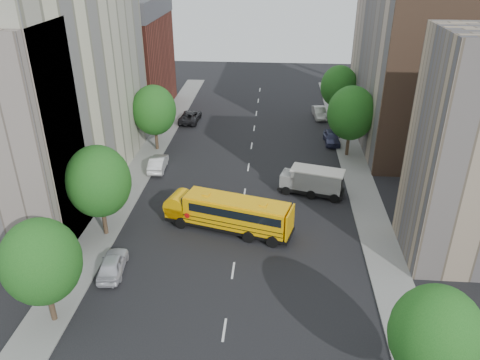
# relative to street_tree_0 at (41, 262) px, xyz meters

# --- Properties ---
(ground) EXTENTS (120.00, 120.00, 0.00)m
(ground) POSITION_rel_street_tree_0_xyz_m (11.00, 14.00, -4.64)
(ground) COLOR black
(ground) RESTS_ON ground
(sidewalk_left) EXTENTS (3.00, 80.00, 0.12)m
(sidewalk_left) POSITION_rel_street_tree_0_xyz_m (-0.50, 19.00, -4.58)
(sidewalk_left) COLOR slate
(sidewalk_left) RESTS_ON ground
(sidewalk_right) EXTENTS (3.00, 80.00, 0.12)m
(sidewalk_right) POSITION_rel_street_tree_0_xyz_m (22.50, 19.00, -4.58)
(sidewalk_right) COLOR slate
(sidewalk_right) RESTS_ON ground
(lane_markings) EXTENTS (0.15, 64.00, 0.01)m
(lane_markings) POSITION_rel_street_tree_0_xyz_m (11.00, 24.00, -4.64)
(lane_markings) COLOR silver
(lane_markings) RESTS_ON ground
(building_left_cream) EXTENTS (10.00, 26.00, 20.00)m
(building_left_cream) POSITION_rel_street_tree_0_xyz_m (-7.00, 20.00, 5.36)
(building_left_cream) COLOR beige
(building_left_cream) RESTS_ON ground
(building_left_redbrick) EXTENTS (10.00, 15.00, 13.00)m
(building_left_redbrick) POSITION_rel_street_tree_0_xyz_m (-7.00, 42.00, 1.86)
(building_left_redbrick) COLOR maroon
(building_left_redbrick) RESTS_ON ground
(building_right_far) EXTENTS (10.00, 22.00, 18.00)m
(building_right_far) POSITION_rel_street_tree_0_xyz_m (29.00, 34.00, 4.36)
(building_right_far) COLOR tan
(building_right_far) RESTS_ON ground
(building_right_sidewall) EXTENTS (10.10, 0.30, 18.00)m
(building_right_sidewall) POSITION_rel_street_tree_0_xyz_m (29.00, 23.00, 4.36)
(building_right_sidewall) COLOR brown
(building_right_sidewall) RESTS_ON ground
(street_tree_0) EXTENTS (4.80, 4.80, 7.41)m
(street_tree_0) POSITION_rel_street_tree_0_xyz_m (0.00, 0.00, 0.00)
(street_tree_0) COLOR #38281C
(street_tree_0) RESTS_ON ground
(street_tree_1) EXTENTS (5.12, 5.12, 7.90)m
(street_tree_1) POSITION_rel_street_tree_0_xyz_m (0.00, 10.00, 0.31)
(street_tree_1) COLOR #38281C
(street_tree_1) RESTS_ON ground
(street_tree_2) EXTENTS (4.99, 4.99, 7.71)m
(street_tree_2) POSITION_rel_street_tree_0_xyz_m (0.00, 28.00, 0.19)
(street_tree_2) COLOR #38281C
(street_tree_2) RESTS_ON ground
(street_tree_3) EXTENTS (4.61, 4.61, 7.11)m
(street_tree_3) POSITION_rel_street_tree_0_xyz_m (22.00, -4.00, -0.19)
(street_tree_3) COLOR #38281C
(street_tree_3) RESTS_ON ground
(street_tree_4) EXTENTS (5.25, 5.25, 8.10)m
(street_tree_4) POSITION_rel_street_tree_0_xyz_m (22.00, 28.00, 0.43)
(street_tree_4) COLOR #38281C
(street_tree_4) RESTS_ON ground
(street_tree_5) EXTENTS (4.86, 4.86, 7.51)m
(street_tree_5) POSITION_rel_street_tree_0_xyz_m (22.00, 40.00, 0.06)
(street_tree_5) COLOR #38281C
(street_tree_5) RESTS_ON ground
(school_bus) EXTENTS (11.09, 5.25, 3.06)m
(school_bus) POSITION_rel_street_tree_0_xyz_m (10.03, 11.59, -2.93)
(school_bus) COLOR black
(school_bus) RESTS_ON ground
(safari_truck) EXTENTS (6.53, 3.69, 2.65)m
(safari_truck) POSITION_rel_street_tree_0_xyz_m (17.47, 18.45, -3.24)
(safari_truck) COLOR black
(safari_truck) RESTS_ON ground
(parked_car_0) EXTENTS (2.11, 4.38, 1.44)m
(parked_car_0) POSITION_rel_street_tree_0_xyz_m (2.20, 5.13, -3.92)
(parked_car_0) COLOR silver
(parked_car_0) RESTS_ON ground
(parked_car_1) EXTENTS (1.80, 4.55, 1.47)m
(parked_car_1) POSITION_rel_street_tree_0_xyz_m (1.40, 22.69, -3.91)
(parked_car_1) COLOR silver
(parked_car_1) RESTS_ON ground
(parked_car_2) EXTENTS (2.63, 5.36, 1.46)m
(parked_car_2) POSITION_rel_street_tree_0_xyz_m (2.20, 37.86, -3.91)
(parked_car_2) COLOR black
(parked_car_2) RESTS_ON ground
(parked_car_4) EXTENTS (1.93, 4.34, 1.45)m
(parked_car_4) POSITION_rel_street_tree_0_xyz_m (20.60, 31.58, -3.92)
(parked_car_4) COLOR #313456
(parked_car_4) RESTS_ON ground
(parked_car_5) EXTENTS (1.94, 4.54, 1.46)m
(parked_car_5) POSITION_rel_street_tree_0_xyz_m (19.80, 40.92, -3.91)
(parked_car_5) COLOR #9F9E9A
(parked_car_5) RESTS_ON ground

